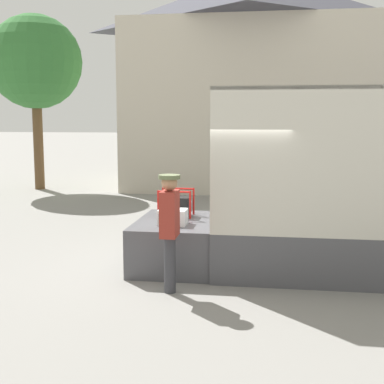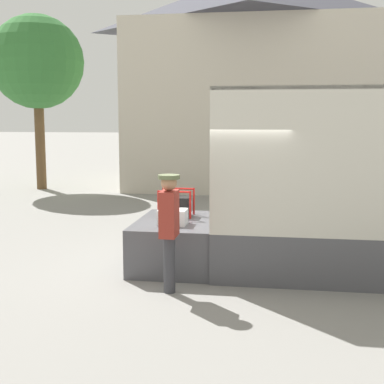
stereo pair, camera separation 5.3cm
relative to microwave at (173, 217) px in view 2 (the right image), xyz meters
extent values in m
plane|color=gray|center=(0.73, 0.39, -0.97)|extent=(160.00, 160.00, 0.00)
cube|color=#4C4C51|center=(3.32, 0.39, -0.55)|extent=(5.19, 2.21, 0.84)
cube|color=beige|center=(3.32, 1.47, 1.03)|extent=(5.19, 0.06, 2.32)
cube|color=beige|center=(3.32, -0.68, 1.03)|extent=(5.19, 0.06, 2.32)
cube|color=beige|center=(3.32, 0.39, 2.16)|extent=(5.19, 2.21, 0.06)
cylinder|color=orange|center=(2.24, 0.09, 0.06)|extent=(0.30, 0.30, 0.38)
cube|color=olive|center=(3.05, 0.55, 0.04)|extent=(0.44, 0.32, 0.35)
cube|color=#B2A893|center=(3.19, -0.19, -0.01)|extent=(0.44, 0.32, 0.24)
cube|color=#4C4C51|center=(0.01, 0.39, -0.55)|extent=(1.44, 2.10, 0.84)
cube|color=white|center=(0.00, 0.00, 0.00)|extent=(0.48, 0.40, 0.26)
cube|color=black|center=(-0.05, -0.20, 0.00)|extent=(0.31, 0.01, 0.18)
cube|color=black|center=(-0.08, 0.78, 0.05)|extent=(0.51, 0.38, 0.37)
cylinder|color=slate|center=(0.12, 0.78, 0.07)|extent=(0.19, 0.21, 0.21)
cylinder|color=red|center=(-0.38, 0.56, 0.12)|extent=(0.04, 0.04, 0.51)
cylinder|color=red|center=(0.22, 0.56, 0.12)|extent=(0.04, 0.04, 0.51)
cylinder|color=red|center=(-0.38, 1.00, 0.12)|extent=(0.04, 0.04, 0.51)
cylinder|color=red|center=(0.22, 1.00, 0.12)|extent=(0.04, 0.04, 0.51)
cylinder|color=red|center=(-0.08, 0.56, 0.36)|extent=(0.60, 0.04, 0.04)
cylinder|color=red|center=(-0.08, 1.00, 0.36)|extent=(0.60, 0.04, 0.04)
cylinder|color=#38383D|center=(0.17, -1.14, -0.53)|extent=(0.18, 0.18, 0.89)
cube|color=maroon|center=(0.17, -1.14, 0.27)|extent=(0.24, 0.44, 0.70)
sphere|color=tan|center=(0.17, -1.14, 0.74)|extent=(0.24, 0.24, 0.24)
cylinder|color=#606B47|center=(0.17, -1.14, 0.83)|extent=(0.33, 0.33, 0.06)
cube|color=beige|center=(0.84, 12.73, 2.08)|extent=(9.07, 7.17, 6.10)
pyramid|color=#42424C|center=(0.84, 12.73, 6.20)|extent=(9.53, 7.53, 2.13)
cylinder|color=brown|center=(-6.94, 9.85, 0.60)|extent=(0.36, 0.36, 3.14)
sphere|color=#337033|center=(-6.94, 9.85, 3.71)|extent=(3.40, 3.40, 3.40)
camera|label=1|loc=(1.70, -8.97, 1.73)|focal=50.00mm
camera|label=2|loc=(1.75, -8.96, 1.73)|focal=50.00mm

